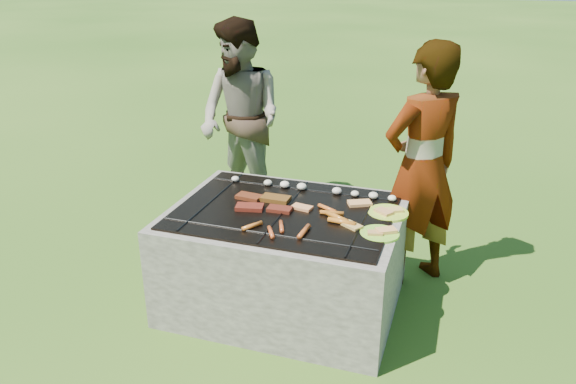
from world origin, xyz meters
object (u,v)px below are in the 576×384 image
fire_pit (285,260)px  plate_far (388,213)px  plate_near (380,233)px  bystander (241,120)px  cook (422,168)px

fire_pit → plate_far: size_ratio=4.68×
plate_near → fire_pit: bearing=167.5°
fire_pit → bystander: bearing=122.9°
plate_near → cook: size_ratio=0.18×
plate_near → bystander: 1.86m
cook → bystander: bearing=-68.0°
cook → plate_far: bearing=26.5°
cook → fire_pit: bearing=-6.9°
bystander → plate_far: bearing=-13.2°
fire_pit → plate_near: 0.66m
plate_far → cook: (0.13, 0.38, 0.15)m
plate_far → cook: size_ratio=0.18×
plate_near → bystander: size_ratio=0.17×
fire_pit → bystander: size_ratio=0.85×
fire_pit → plate_far: 0.67m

